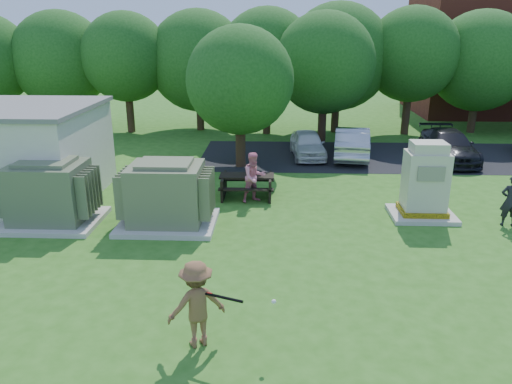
{
  "coord_description": "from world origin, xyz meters",
  "views": [
    {
      "loc": [
        0.59,
        -9.99,
        5.99
      ],
      "look_at": [
        0.0,
        4.0,
        1.3
      ],
      "focal_mm": 35.0,
      "sensor_mm": 36.0,
      "label": 1
    }
  ],
  "objects_px": {
    "picnic_table": "(247,183)",
    "car_white": "(308,144)",
    "generator_cabinet": "(425,185)",
    "car_silver_a": "(352,142)",
    "transformer_left": "(50,194)",
    "car_dark": "(448,146)",
    "person_by_generator": "(511,201)",
    "person_at_picnic": "(254,177)",
    "transformer_right": "(167,196)",
    "batter": "(197,304)"
  },
  "relations": [
    {
      "from": "picnic_table",
      "to": "car_white",
      "type": "relative_size",
      "value": 0.53
    },
    {
      "from": "generator_cabinet",
      "to": "car_silver_a",
      "type": "xyz_separation_m",
      "value": [
        -1.24,
        7.73,
        -0.36
      ]
    },
    {
      "from": "transformer_left",
      "to": "car_dark",
      "type": "distance_m",
      "value": 17.28
    },
    {
      "from": "person_by_generator",
      "to": "person_at_picnic",
      "type": "height_order",
      "value": "person_at_picnic"
    },
    {
      "from": "transformer_right",
      "to": "batter",
      "type": "height_order",
      "value": "transformer_right"
    },
    {
      "from": "transformer_left",
      "to": "batter",
      "type": "distance_m",
      "value": 8.3
    },
    {
      "from": "picnic_table",
      "to": "car_dark",
      "type": "distance_m",
      "value": 10.66
    },
    {
      "from": "picnic_table",
      "to": "car_silver_a",
      "type": "bearing_deg",
      "value": 52.33
    },
    {
      "from": "picnic_table",
      "to": "person_at_picnic",
      "type": "distance_m",
      "value": 0.68
    },
    {
      "from": "person_by_generator",
      "to": "car_silver_a",
      "type": "relative_size",
      "value": 0.37
    },
    {
      "from": "car_white",
      "to": "person_by_generator",
      "type": "bearing_deg",
      "value": -59.86
    },
    {
      "from": "car_dark",
      "to": "generator_cabinet",
      "type": "bearing_deg",
      "value": -112.83
    },
    {
      "from": "person_by_generator",
      "to": "car_white",
      "type": "height_order",
      "value": "person_by_generator"
    },
    {
      "from": "generator_cabinet",
      "to": "transformer_left",
      "type": "bearing_deg",
      "value": -174.87
    },
    {
      "from": "transformer_right",
      "to": "batter",
      "type": "xyz_separation_m",
      "value": [
        1.89,
        -6.13,
        -0.08
      ]
    },
    {
      "from": "transformer_right",
      "to": "picnic_table",
      "type": "xyz_separation_m",
      "value": [
        2.33,
        2.8,
        -0.45
      ]
    },
    {
      "from": "car_silver_a",
      "to": "car_white",
      "type": "bearing_deg",
      "value": 7.56
    },
    {
      "from": "batter",
      "to": "car_dark",
      "type": "xyz_separation_m",
      "value": [
        9.47,
        14.6,
        -0.21
      ]
    },
    {
      "from": "car_white",
      "to": "car_silver_a",
      "type": "distance_m",
      "value": 2.08
    },
    {
      "from": "transformer_right",
      "to": "car_dark",
      "type": "distance_m",
      "value": 14.17
    },
    {
      "from": "batter",
      "to": "transformer_left",
      "type": "bearing_deg",
      "value": -72.1
    },
    {
      "from": "person_by_generator",
      "to": "person_at_picnic",
      "type": "xyz_separation_m",
      "value": [
        -8.06,
        1.93,
        0.08
      ]
    },
    {
      "from": "transformer_left",
      "to": "person_at_picnic",
      "type": "bearing_deg",
      "value": 20.15
    },
    {
      "from": "transformer_right",
      "to": "car_silver_a",
      "type": "height_order",
      "value": "transformer_right"
    },
    {
      "from": "person_by_generator",
      "to": "batter",
      "type": "bearing_deg",
      "value": 45.91
    },
    {
      "from": "transformer_right",
      "to": "picnic_table",
      "type": "distance_m",
      "value": 3.67
    },
    {
      "from": "picnic_table",
      "to": "person_at_picnic",
      "type": "relative_size",
      "value": 1.09
    },
    {
      "from": "car_white",
      "to": "generator_cabinet",
      "type": "bearing_deg",
      "value": -71.18
    },
    {
      "from": "generator_cabinet",
      "to": "batter",
      "type": "xyz_separation_m",
      "value": [
        -6.3,
        -7.2,
        -0.2
      ]
    },
    {
      "from": "car_silver_a",
      "to": "car_dark",
      "type": "distance_m",
      "value": 4.42
    },
    {
      "from": "car_silver_a",
      "to": "person_by_generator",
      "type": "bearing_deg",
      "value": 121.48
    },
    {
      "from": "car_dark",
      "to": "picnic_table",
      "type": "bearing_deg",
      "value": -147.6
    },
    {
      "from": "person_by_generator",
      "to": "picnic_table",
      "type": "bearing_deg",
      "value": -6.85
    },
    {
      "from": "batter",
      "to": "car_silver_a",
      "type": "bearing_deg",
      "value": -133.19
    },
    {
      "from": "person_by_generator",
      "to": "car_dark",
      "type": "distance_m",
      "value": 8.11
    },
    {
      "from": "transformer_left",
      "to": "car_dark",
      "type": "relative_size",
      "value": 0.63
    },
    {
      "from": "transformer_right",
      "to": "generator_cabinet",
      "type": "relative_size",
      "value": 1.2
    },
    {
      "from": "transformer_right",
      "to": "car_dark",
      "type": "relative_size",
      "value": 0.63
    },
    {
      "from": "car_white",
      "to": "car_silver_a",
      "type": "bearing_deg",
      "value": -4.52
    },
    {
      "from": "transformer_left",
      "to": "person_by_generator",
      "type": "distance_m",
      "value": 14.38
    },
    {
      "from": "car_silver_a",
      "to": "transformer_right",
      "type": "bearing_deg",
      "value": 59.31
    },
    {
      "from": "car_dark",
      "to": "transformer_right",
      "type": "bearing_deg",
      "value": -142.98
    },
    {
      "from": "picnic_table",
      "to": "batter",
      "type": "distance_m",
      "value": 8.96
    },
    {
      "from": "generator_cabinet",
      "to": "car_dark",
      "type": "relative_size",
      "value": 0.53
    },
    {
      "from": "picnic_table",
      "to": "car_dark",
      "type": "relative_size",
      "value": 0.42
    },
    {
      "from": "car_white",
      "to": "car_dark",
      "type": "xyz_separation_m",
      "value": [
        6.49,
        -0.33,
        0.06
      ]
    },
    {
      "from": "car_silver_a",
      "to": "car_dark",
      "type": "xyz_separation_m",
      "value": [
        4.41,
        -0.33,
        -0.05
      ]
    },
    {
      "from": "person_by_generator",
      "to": "car_white",
      "type": "relative_size",
      "value": 0.45
    },
    {
      "from": "transformer_left",
      "to": "generator_cabinet",
      "type": "xyz_separation_m",
      "value": [
        11.9,
        1.07,
        0.13
      ]
    },
    {
      "from": "transformer_left",
      "to": "person_at_picnic",
      "type": "height_order",
      "value": "transformer_left"
    }
  ]
}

